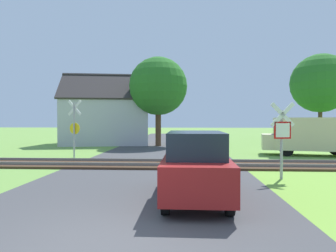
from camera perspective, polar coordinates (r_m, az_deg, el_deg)
The scene contains 10 objects.
ground_plane at distance 5.40m, azimuth -11.98°, elevation -21.55°, with size 160.00×160.00×0.00m, color #6B9942.
road_asphalt at distance 7.24m, azimuth -7.68°, elevation -15.57°, with size 7.78×80.00×0.01m, color #424244.
rail_track at distance 13.87m, azimuth -2.31°, elevation -7.29°, with size 60.00×2.60×0.22m.
stop_sign_near at distance 11.23m, azimuth 20.89°, elevation -1.56°, with size 0.87×0.18×2.72m.
crossing_sign_far at distance 17.41m, azimuth -17.41°, elevation 0.11°, with size 0.85×0.26×3.21m.
house at distance 26.86m, azimuth -11.63°, elevation 1.16°, with size 8.26×6.82×6.17m.
tree_far at distance 31.56m, azimuth 27.05°, elevation 7.25°, with size 5.44×5.44×8.26m.
tree_center at distance 24.45m, azimuth -1.88°, elevation 7.55°, with size 4.70×4.70×7.20m.
mail_truck at distance 19.51m, azimuth 25.19°, elevation -1.49°, with size 5.18×2.86×2.24m.
parked_car at distance 7.96m, azimuth 5.26°, elevation -7.47°, with size 1.66×4.01×1.78m.
Camera 1 is at (1.31, -4.81, 2.08)m, focal length 32.00 mm.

